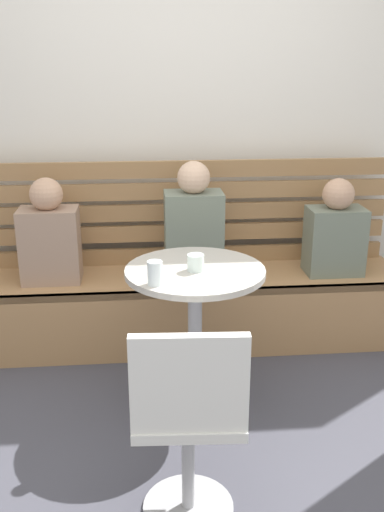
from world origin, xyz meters
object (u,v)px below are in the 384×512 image
(person_adult, at_px, (194,227))
(white_chair, at_px, (189,418))
(cup_glass_short, at_px, (195,263))
(person_child_left, at_px, (50,237))
(booth_bench, at_px, (184,308))
(cup_water_clear, at_px, (155,273))
(cafe_table, at_px, (195,311))
(person_child_middle, at_px, (335,233))

(person_adult, bearing_deg, white_chair, -96.04)
(person_adult, bearing_deg, cup_glass_short, -94.94)
(person_child_left, distance_m, cup_glass_short, 1.06)
(booth_bench, distance_m, cup_glass_short, 0.91)
(booth_bench, xyz_separation_m, cup_water_clear, (-0.20, -0.89, 0.57))
(cafe_table, bearing_deg, person_child_left, 138.84)
(person_child_left, bearing_deg, person_adult, -1.78)
(cafe_table, bearing_deg, booth_bench, 89.92)
(person_adult, bearing_deg, person_child_left, 178.22)
(person_adult, relative_size, cup_glass_short, 8.83)
(booth_bench, relative_size, white_chair, 3.18)
(white_chair, bearing_deg, cafe_table, 82.97)
(cafe_table, relative_size, cup_water_clear, 6.73)
(white_chair, bearing_deg, cup_water_clear, 98.78)
(cafe_table, bearing_deg, cup_glass_short, -98.05)
(cafe_table, relative_size, person_adult, 1.05)
(white_chair, relative_size, cup_water_clear, 7.73)
(person_adult, relative_size, cup_water_clear, 6.43)
(cafe_table, bearing_deg, white_chair, -97.03)
(booth_bench, bearing_deg, person_child_middle, -1.74)
(person_child_middle, xyz_separation_m, cup_water_clear, (-1.12, -0.86, 0.10))
(person_child_left, distance_m, cup_water_clear, 1.06)
(person_child_middle, bearing_deg, booth_bench, 178.26)
(white_chair, bearing_deg, person_adult, 83.96)
(person_child_left, height_order, cup_water_clear, person_child_left)
(person_adult, height_order, cup_water_clear, person_adult)
(cup_water_clear, bearing_deg, person_child_left, 123.89)
(booth_bench, relative_size, person_child_middle, 4.57)
(cafe_table, height_order, white_chair, white_chair)
(booth_bench, height_order, cafe_table, cafe_table)
(white_chair, xyz_separation_m, person_child_middle, (1.02, 1.48, 0.23))
(booth_bench, bearing_deg, cup_water_clear, -102.55)
(person_child_middle, bearing_deg, cafe_table, -143.99)
(white_chair, relative_size, cup_glass_short, 10.63)
(person_child_left, xyz_separation_m, cup_water_clear, (0.59, -0.88, 0.08))
(white_chair, xyz_separation_m, person_child_left, (-0.69, 1.50, 0.25))
(cup_glass_short, distance_m, cup_water_clear, 0.25)
(white_chair, height_order, person_adult, person_adult)
(white_chair, relative_size, person_child_left, 1.37)
(white_chair, height_order, cup_water_clear, same)
(person_child_left, bearing_deg, cup_water_clear, -56.11)
(booth_bench, xyz_separation_m, person_child_left, (-0.79, -0.01, 0.49))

